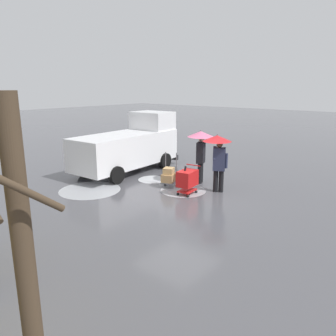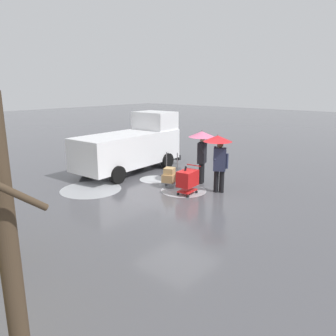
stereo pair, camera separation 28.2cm
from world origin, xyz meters
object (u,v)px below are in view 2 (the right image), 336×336
object	(u,v)px
cargo_van_parked_right	(132,145)
shopping_cart_vendor	(188,179)
pedestrian_black_side	(219,150)
hand_dolly_boxes	(170,176)
pedestrian_pink_side	(202,144)
bare_tree_near	(8,251)

from	to	relation	value
cargo_van_parked_right	shopping_cart_vendor	xyz separation A→B (m)	(-4.04, 1.09, -0.61)
pedestrian_black_side	hand_dolly_boxes	bearing A→B (deg)	21.65
shopping_cart_vendor	pedestrian_black_side	world-z (taller)	pedestrian_black_side
cargo_van_parked_right	hand_dolly_boxes	distance (m)	3.17
hand_dolly_boxes	pedestrian_pink_side	size ratio (longest dim) A/B	0.61
shopping_cart_vendor	bare_tree_near	world-z (taller)	bare_tree_near
pedestrian_pink_side	shopping_cart_vendor	bearing A→B (deg)	106.63
shopping_cart_vendor	pedestrian_black_side	bearing A→B (deg)	-125.13
cargo_van_parked_right	shopping_cart_vendor	world-z (taller)	cargo_van_parked_right
hand_dolly_boxes	bare_tree_near	size ratio (longest dim) A/B	0.35
bare_tree_near	pedestrian_pink_side	bearing A→B (deg)	-68.11
cargo_van_parked_right	shopping_cart_vendor	bearing A→B (deg)	164.96
pedestrian_pink_side	bare_tree_near	size ratio (longest dim) A/B	0.57
pedestrian_pink_side	bare_tree_near	bearing A→B (deg)	111.89
shopping_cart_vendor	pedestrian_pink_side	world-z (taller)	pedestrian_pink_side
shopping_cart_vendor	bare_tree_near	bearing A→B (deg)	112.87
shopping_cart_vendor	hand_dolly_boxes	xyz separation A→B (m)	(1.07, -0.26, -0.13)
shopping_cart_vendor	pedestrian_black_side	size ratio (longest dim) A/B	0.49
pedestrian_black_side	bare_tree_near	xyz separation A→B (m)	(-2.57, 8.61, 0.40)
cargo_van_parked_right	bare_tree_near	xyz separation A→B (m)	(-7.27, 8.75, 0.79)
hand_dolly_boxes	bare_tree_near	xyz separation A→B (m)	(-4.30, 7.92, 1.53)
hand_dolly_boxes	pedestrian_pink_side	xyz separation A→B (m)	(-0.63, -1.22, 1.14)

